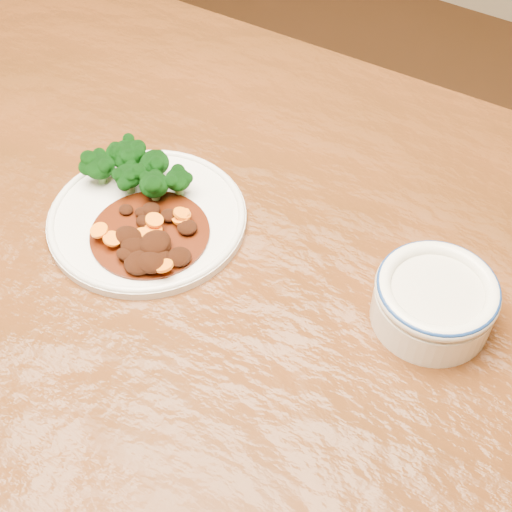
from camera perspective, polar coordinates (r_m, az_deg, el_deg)
The scene contains 6 objects.
ground at distance 1.48m, azimuth -5.50°, elevation -18.34°, with size 4.00×4.00×0.00m, color #422810.
dining_table at distance 0.90m, azimuth -8.60°, elevation -1.66°, with size 1.53×0.95×0.75m.
dinner_plate at distance 0.85m, azimuth -8.70°, elevation 3.07°, with size 0.23×0.23×0.01m.
broccoli_florets at distance 0.87m, azimuth -9.64°, elevation 7.00°, with size 0.13×0.08×0.04m.
mince_stew at distance 0.81m, azimuth -8.48°, elevation 1.24°, with size 0.14×0.14×0.02m.
dip_bowl at distance 0.75m, azimuth 14.09°, elevation -3.40°, with size 0.13×0.13×0.06m.
Camera 1 is at (0.42, -0.40, 1.36)m, focal length 50.00 mm.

